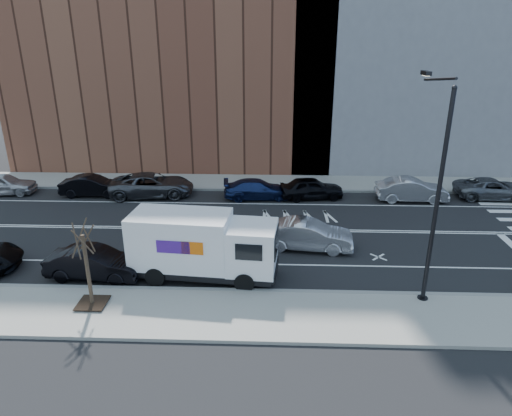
# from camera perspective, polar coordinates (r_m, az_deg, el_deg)

# --- Properties ---
(ground) EXTENTS (120.00, 120.00, 0.00)m
(ground) POSITION_cam_1_polar(r_m,az_deg,el_deg) (26.81, 0.95, -2.72)
(ground) COLOR black
(ground) RESTS_ON ground
(sidewalk_near) EXTENTS (44.00, 3.60, 0.15)m
(sidewalk_near) POSITION_cam_1_polar(r_m,az_deg,el_deg) (19.05, 0.36, -13.23)
(sidewalk_near) COLOR gray
(sidewalk_near) RESTS_ON ground
(sidewalk_far) EXTENTS (44.00, 3.60, 0.15)m
(sidewalk_far) POSITION_cam_1_polar(r_m,az_deg,el_deg) (35.02, 1.27, 3.20)
(sidewalk_far) COLOR gray
(sidewalk_far) RESTS_ON ground
(curb_near) EXTENTS (44.00, 0.25, 0.17)m
(curb_near) POSITION_cam_1_polar(r_m,az_deg,el_deg) (20.56, 0.52, -10.38)
(curb_near) COLOR gray
(curb_near) RESTS_ON ground
(curb_far) EXTENTS (44.00, 0.25, 0.17)m
(curb_far) POSITION_cam_1_polar(r_m,az_deg,el_deg) (33.31, 1.21, 2.27)
(curb_far) COLOR gray
(curb_far) RESTS_ON ground
(road_markings) EXTENTS (40.00, 8.60, 0.01)m
(road_markings) POSITION_cam_1_polar(r_m,az_deg,el_deg) (26.81, 0.95, -2.71)
(road_markings) COLOR white
(road_markings) RESTS_ON ground
(bldg_brick) EXTENTS (26.00, 10.00, 22.00)m
(bldg_brick) POSITION_cam_1_polar(r_m,az_deg,el_deg) (41.02, -10.48, 21.00)
(bldg_brick) COLOR brown
(bldg_brick) RESTS_ON ground
(bldg_concrete) EXTENTS (20.00, 10.00, 26.00)m
(bldg_concrete) POSITION_cam_1_polar(r_m,az_deg,el_deg) (41.82, 19.76, 22.94)
(bldg_concrete) COLOR slate
(bldg_concrete) RESTS_ON ground
(streetlight) EXTENTS (0.44, 4.02, 9.34)m
(streetlight) POSITION_cam_1_polar(r_m,az_deg,el_deg) (19.65, 21.46, 2.61)
(streetlight) COLOR black
(streetlight) RESTS_ON ground
(street_tree) EXTENTS (1.20, 1.20, 3.75)m
(street_tree) POSITION_cam_1_polar(r_m,az_deg,el_deg) (20.09, -20.19, -8.12)
(street_tree) COLOR black
(street_tree) RESTS_ON ground
(fedex_van) EXTENTS (7.02, 2.94, 3.13)m
(fedex_van) POSITION_cam_1_polar(r_m,az_deg,el_deg) (21.28, -6.76, -4.62)
(fedex_van) COLOR black
(fedex_van) RESTS_ON ground
(far_parked_a) EXTENTS (4.61, 2.24, 1.52)m
(far_parked_a) POSITION_cam_1_polar(r_m,az_deg,el_deg) (37.14, -29.08, 2.64)
(far_parked_a) COLOR #ACACB1
(far_parked_a) RESTS_ON ground
(far_parked_b) EXTENTS (4.42, 1.64, 1.44)m
(far_parked_b) POSITION_cam_1_polar(r_m,az_deg,el_deg) (34.20, -19.77, 2.63)
(far_parked_b) COLOR black
(far_parked_b) RESTS_ON ground
(far_parked_c) EXTENTS (6.10, 3.38, 1.62)m
(far_parked_c) POSITION_cam_1_polar(r_m,az_deg,el_deg) (32.93, -12.89, 2.83)
(far_parked_c) COLOR #46484D
(far_parked_c) RESTS_ON ground
(far_parked_d) EXTENTS (4.79, 2.33, 1.34)m
(far_parked_d) POSITION_cam_1_polar(r_m,az_deg,el_deg) (31.66, 0.15, 2.38)
(far_parked_d) COLOR navy
(far_parked_d) RESTS_ON ground
(far_parked_e) EXTENTS (4.58, 2.35, 1.49)m
(far_parked_e) POSITION_cam_1_polar(r_m,az_deg,el_deg) (31.87, 6.95, 2.49)
(far_parked_e) COLOR black
(far_parked_e) RESTS_ON ground
(far_parked_f) EXTENTS (4.79, 1.73, 1.57)m
(far_parked_f) POSITION_cam_1_polar(r_m,az_deg,el_deg) (32.93, 18.85, 2.17)
(far_parked_f) COLOR #B1B0B5
(far_parked_f) RESTS_ON ground
(far_parked_g) EXTENTS (5.08, 2.47, 1.39)m
(far_parked_g) POSITION_cam_1_polar(r_m,az_deg,el_deg) (35.68, 27.44, 2.16)
(far_parked_g) COLOR #55595E
(far_parked_g) RESTS_ON ground
(driving_sedan) EXTENTS (4.90, 2.16, 1.57)m
(driving_sedan) POSITION_cam_1_polar(r_m,az_deg,el_deg) (24.38, 6.48, -3.37)
(driving_sedan) COLOR silver
(driving_sedan) RESTS_ON ground
(near_parked_rear_a) EXTENTS (4.59, 1.91, 1.48)m
(near_parked_rear_a) POSITION_cam_1_polar(r_m,az_deg,el_deg) (22.75, -19.51, -6.53)
(near_parked_rear_a) COLOR black
(near_parked_rear_a) RESTS_ON ground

